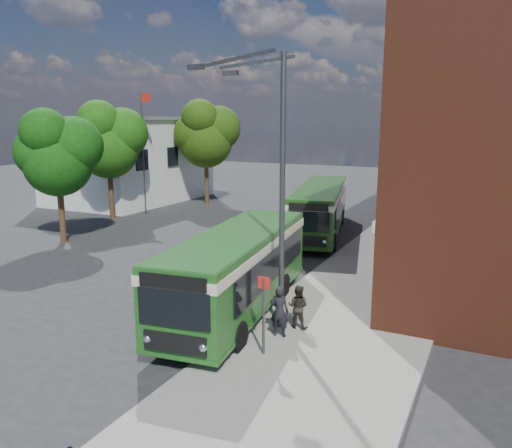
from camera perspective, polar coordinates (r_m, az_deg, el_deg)
The scene contains 14 objects.
ground at distance 21.33m, azimuth -7.96°, elevation -7.38°, with size 120.00×120.00×0.00m, color #262628.
pavement at distance 25.91m, azimuth 15.48°, elevation -4.08°, with size 6.00×48.00×0.15m, color gray.
kerb_line at distance 26.63m, azimuth 9.01°, elevation -3.53°, with size 0.12×48.00×0.01m, color beige.
white_building at distance 45.56m, azimuth -14.17°, elevation 7.22°, with size 9.40×13.40×7.30m.
flagpole at distance 38.11m, azimuth -12.74°, elevation 8.41°, with size 0.95×0.10×9.00m.
street_lamp at distance 16.17m, azimuth 1.84°, elevation 4.10°, with size 2.96×2.38×9.00m.
bus_stop_sign at distance 14.74m, azimuth 0.88°, elevation -9.86°, with size 0.35×0.08×2.52m.
bus_front at distance 18.03m, azimuth -2.17°, elevation -4.73°, with size 3.82×10.00×3.02m.
bus_rear at distance 31.17m, azimuth 7.33°, elevation 2.18°, with size 5.31×12.37×3.02m.
pedestrian_a at distance 16.12m, azimuth 2.69°, elevation -9.95°, with size 0.61×0.40×1.66m, color black.
pedestrian_b at distance 16.82m, azimuth 4.82°, elevation -9.39°, with size 0.71×0.56×1.47m, color black.
tree_left at distance 30.60m, azimuth -21.80°, elevation 7.61°, with size 4.53×4.31×7.65m.
tree_mid at distance 36.96m, azimuth -16.55°, elevation 9.26°, with size 4.95×4.71×8.36m.
tree_right at distance 42.42m, azimuth -5.73°, elevation 10.25°, with size 5.16×4.91×8.71m.
Camera 1 is at (11.49, -16.58, 6.92)m, focal length 35.00 mm.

